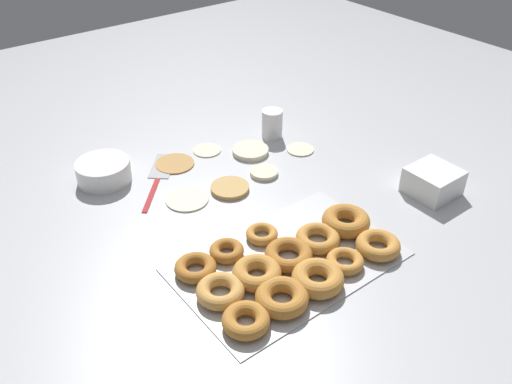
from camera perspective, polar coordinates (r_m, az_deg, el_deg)
The scene contains 13 objects.
ground_plane at distance 1.53m, azimuth 0.14°, elevation 1.44°, with size 3.00×3.00×0.00m, color #B2B5BA.
pancake_0 at distance 1.45m, azimuth -7.26°, elevation -0.68°, with size 0.11×0.11×0.01m, color beige.
pancake_1 at distance 1.55m, azimuth 0.85°, elevation 2.08°, with size 0.08×0.08×0.01m, color beige.
pancake_2 at distance 1.67m, azimuth -5.17°, elevation 4.46°, with size 0.09×0.09×0.01m, color beige.
pancake_3 at distance 1.61m, azimuth -8.55°, elevation 3.04°, with size 0.11×0.11×0.01m, color #B27F42.
pancake_4 at distance 1.67m, azimuth 4.68°, elevation 4.56°, with size 0.08×0.08×0.01m, color beige.
pancake_5 at distance 1.48m, azimuth -2.87°, elevation 0.50°, with size 0.11×0.11×0.01m, color tan.
pancake_6 at distance 1.65m, azimuth -0.59°, elevation 4.36°, with size 0.11×0.11×0.02m, color beige.
donut_tray at distance 1.23m, azimuth 3.76°, elevation -7.41°, with size 0.51×0.32×0.05m.
batter_bowl at distance 1.57m, azimuth -15.75°, elevation 2.12°, with size 0.15×0.15×0.06m.
container_stack at distance 1.53m, azimuth 18.13°, elevation 1.06°, with size 0.12×0.12×0.07m.
paper_cup at distance 1.72m, azimuth 1.71°, elevation 7.19°, with size 0.06×0.06×0.09m.
spatula at distance 1.58m, azimuth -10.04°, elevation 2.12°, with size 0.22×0.24×0.01m.
Camera 1 is at (-0.78, -1.01, 0.84)m, focal length 38.00 mm.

